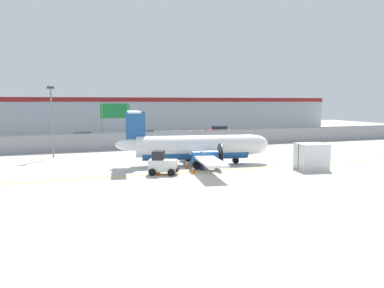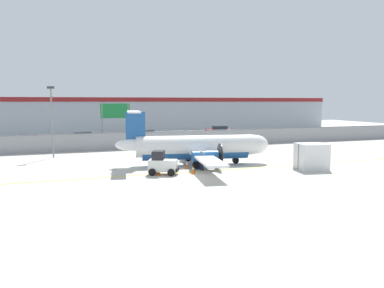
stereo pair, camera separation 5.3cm
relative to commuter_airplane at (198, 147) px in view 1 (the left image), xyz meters
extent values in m
plane|color=#BCB7AD|center=(-1.36, -5.13, -1.60)|extent=(140.00, 140.00, 0.00)
cube|color=yellow|center=(-1.36, -3.13, -1.60)|extent=(84.00, 0.20, 0.01)
cube|color=gray|center=(-1.36, 12.87, -0.60)|extent=(98.00, 0.04, 2.00)
cylinder|color=slate|center=(-1.36, 12.87, 0.45)|extent=(98.00, 0.10, 0.10)
cube|color=#38383A|center=(-1.36, 24.37, -1.54)|extent=(98.00, 17.00, 0.12)
cube|color=#A8B2BC|center=(-1.36, 42.87, 1.65)|extent=(91.00, 8.00, 6.50)
cube|color=maroon|center=(-1.36, 38.87, 4.50)|extent=(91.00, 0.20, 0.80)
cylinder|color=white|center=(-0.25, 0.04, 0.15)|extent=(10.92, 3.52, 1.90)
ellipsoid|color=white|center=(5.34, -0.83, 0.15)|extent=(2.73, 2.16, 1.80)
ellipsoid|color=white|center=(-5.83, 0.90, 0.35)|extent=(3.16, 1.50, 1.05)
cylinder|color=#1E5193|center=(-0.25, 0.04, -0.37)|extent=(9.77, 2.94, 1.48)
cube|color=white|center=(-0.15, 0.02, -0.42)|extent=(4.03, 16.06, 0.18)
cylinder|color=#1E5193|center=(0.45, 2.56, -0.42)|extent=(2.31, 1.23, 0.90)
cone|color=black|center=(1.58, 2.39, -0.42)|extent=(0.51, 0.50, 0.44)
cylinder|color=#262626|center=(1.73, 2.36, -0.42)|extent=(0.36, 2.08, 2.10)
cylinder|color=#1E5193|center=(-0.35, -2.58, -0.42)|extent=(2.31, 1.23, 0.90)
cone|color=black|center=(0.79, -2.75, -0.42)|extent=(0.51, 0.50, 0.44)
cylinder|color=#262626|center=(0.94, -2.78, -0.42)|extent=(0.36, 2.08, 2.10)
cube|color=#1E5193|center=(-5.56, 0.86, 1.70)|extent=(1.71, 0.44, 3.10)
cube|color=white|center=(-5.70, 0.88, 3.25)|extent=(1.82, 4.91, 0.14)
cylinder|color=#59595B|center=(3.50, -0.54, -0.81)|extent=(0.16, 0.16, 0.97)
cylinder|color=black|center=(3.50, -0.54, -1.30)|extent=(0.63, 0.31, 0.60)
cylinder|color=#59595B|center=(-0.20, 2.27, -0.77)|extent=(0.16, 0.16, 0.90)
cylinder|color=black|center=(-0.20, 2.27, -1.22)|extent=(0.78, 0.33, 0.76)
cylinder|color=#59595B|center=(-0.88, -2.10, -0.77)|extent=(0.16, 0.16, 0.90)
cylinder|color=black|center=(-0.88, -2.10, -1.22)|extent=(0.78, 0.33, 0.76)
cube|color=silver|center=(-4.22, -3.38, -0.87)|extent=(2.46, 1.93, 0.90)
cube|color=black|center=(-4.54, -3.23, -0.07)|extent=(1.24, 1.29, 0.70)
cube|color=black|center=(-3.18, -3.87, -1.17)|extent=(0.61, 1.06, 0.30)
cylinder|color=black|center=(-3.29, -3.15, -1.32)|extent=(0.58, 0.40, 0.56)
cylinder|color=black|center=(-3.80, -4.24, -1.32)|extent=(0.58, 0.40, 0.56)
cylinder|color=black|center=(-4.65, -2.52, -1.32)|extent=(0.58, 0.40, 0.56)
cylinder|color=black|center=(-5.16, -3.61, -1.32)|extent=(0.58, 0.40, 0.56)
cylinder|color=#191E4C|center=(-0.77, -2.65, -1.18)|extent=(0.22, 0.22, 0.85)
cylinder|color=#191E4C|center=(-0.65, -2.81, -1.18)|extent=(0.22, 0.22, 0.85)
cylinder|color=yellow|center=(-0.71, -2.73, -0.45)|extent=(0.48, 0.48, 0.60)
cylinder|color=yellow|center=(-0.84, -2.55, -0.42)|extent=(0.14, 0.14, 0.55)
cylinder|color=yellow|center=(-0.58, -2.90, -0.42)|extent=(0.14, 0.14, 0.55)
sphere|color=tan|center=(-0.71, -2.73, -0.01)|extent=(0.22, 0.22, 0.22)
cube|color=silver|center=(8.35, -5.25, -0.50)|extent=(2.67, 2.34, 2.20)
cube|color=#333338|center=(8.35, -5.25, -0.50)|extent=(2.42, 0.45, 2.20)
cube|color=orange|center=(-4.60, -3.52, -1.58)|extent=(0.36, 0.36, 0.04)
cone|color=orange|center=(-4.60, -3.52, -1.26)|extent=(0.28, 0.28, 0.60)
cylinder|color=white|center=(-4.60, -3.52, -1.18)|extent=(0.17, 0.17, 0.08)
cube|color=orange|center=(-1.62, -1.55, -1.58)|extent=(0.36, 0.36, 0.04)
cone|color=orange|center=(-1.62, -1.55, -1.26)|extent=(0.28, 0.28, 0.60)
cylinder|color=white|center=(-1.62, -1.55, -1.18)|extent=(0.17, 0.17, 0.08)
cube|color=orange|center=(-1.89, -3.94, -1.58)|extent=(0.36, 0.36, 0.04)
cone|color=orange|center=(-1.89, -3.94, -1.26)|extent=(0.28, 0.28, 0.60)
cylinder|color=white|center=(-1.89, -3.94, -1.18)|extent=(0.17, 0.17, 0.08)
cube|color=navy|center=(-15.43, 18.53, -0.86)|extent=(4.38, 2.22, 0.80)
cube|color=#262D38|center=(-15.58, 18.52, -0.18)|extent=(2.38, 1.83, 0.56)
cylinder|color=black|center=(-14.16, 19.61, -1.18)|extent=(0.62, 0.27, 0.60)
cylinder|color=black|center=(-13.93, 17.82, -1.18)|extent=(0.62, 0.27, 0.60)
cylinder|color=black|center=(-16.94, 19.25, -1.18)|extent=(0.62, 0.27, 0.60)
cylinder|color=black|center=(-16.71, 17.46, -1.18)|extent=(0.62, 0.27, 0.60)
cube|color=silver|center=(-9.26, 19.93, -0.86)|extent=(4.26, 1.86, 0.80)
cube|color=#262D38|center=(-9.11, 19.94, -0.18)|extent=(2.26, 1.65, 0.56)
cylinder|color=black|center=(-10.62, 18.98, -1.18)|extent=(0.61, 0.22, 0.60)
cylinder|color=black|center=(-10.69, 20.78, -1.18)|extent=(0.61, 0.22, 0.60)
cylinder|color=black|center=(-7.82, 19.09, -1.18)|extent=(0.61, 0.22, 0.60)
cylinder|color=black|center=(-7.89, 20.89, -1.18)|extent=(0.61, 0.22, 0.60)
cube|color=navy|center=(-0.59, 20.48, -0.86)|extent=(4.22, 1.75, 0.80)
cube|color=#262D38|center=(-0.44, 20.48, -0.18)|extent=(2.22, 1.58, 0.56)
cylinder|color=black|center=(-1.98, 19.56, -1.18)|extent=(0.60, 0.21, 0.60)
cylinder|color=black|center=(-2.00, 21.36, -1.18)|extent=(0.60, 0.21, 0.60)
cylinder|color=black|center=(0.82, 19.59, -1.18)|extent=(0.60, 0.21, 0.60)
cylinder|color=black|center=(0.80, 21.39, -1.18)|extent=(0.60, 0.21, 0.60)
cube|color=silver|center=(5.65, 17.92, -0.86)|extent=(4.30, 1.98, 0.80)
cube|color=#262D38|center=(5.80, 17.93, -0.18)|extent=(2.30, 1.70, 0.56)
cylinder|color=black|center=(4.32, 16.92, -1.18)|extent=(0.61, 0.24, 0.60)
cylinder|color=black|center=(4.20, 18.72, -1.18)|extent=(0.61, 0.24, 0.60)
cylinder|color=black|center=(7.11, 17.11, -1.18)|extent=(0.61, 0.24, 0.60)
cylinder|color=black|center=(6.99, 18.91, -1.18)|extent=(0.61, 0.24, 0.60)
cube|color=red|center=(12.97, 25.34, -0.86)|extent=(4.31, 2.00, 0.80)
cube|color=#262D38|center=(13.12, 25.33, -0.18)|extent=(2.31, 1.72, 0.56)
cylinder|color=black|center=(11.50, 24.55, -1.18)|extent=(0.61, 0.24, 0.60)
cylinder|color=black|center=(11.64, 26.34, -1.18)|extent=(0.61, 0.24, 0.60)
cylinder|color=black|center=(14.30, 24.34, -1.18)|extent=(0.61, 0.24, 0.60)
cylinder|color=black|center=(14.43, 26.14, -1.18)|extent=(0.61, 0.24, 0.60)
cylinder|color=slate|center=(-12.58, 9.05, 1.90)|extent=(0.16, 0.16, 7.00)
cube|color=#333333|center=(-12.58, 9.05, 5.55)|extent=(0.70, 0.30, 0.24)
cylinder|color=slate|center=(-6.98, 15.12, 1.15)|extent=(0.14, 0.14, 5.50)
cylinder|color=slate|center=(-3.78, 15.12, 1.15)|extent=(0.14, 0.14, 5.50)
cube|color=#14662D|center=(-5.38, 15.12, 3.00)|extent=(3.60, 0.10, 1.80)
camera|label=1|loc=(-11.68, -31.64, 4.15)|focal=35.00mm
camera|label=2|loc=(-11.63, -31.66, 4.15)|focal=35.00mm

